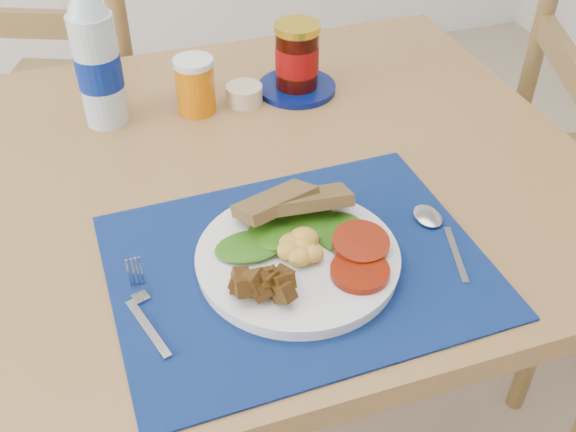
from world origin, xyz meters
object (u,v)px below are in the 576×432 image
object	(u,v)px
breakfast_plate	(295,256)
jam_on_saucer	(297,62)
water_bottle	(97,61)
juice_glass	(195,87)
chair_far	(60,69)

from	to	relation	value
breakfast_plate	jam_on_saucer	size ratio (longest dim) A/B	1.82
breakfast_plate	water_bottle	size ratio (longest dim) A/B	1.03
breakfast_plate	water_bottle	bearing A→B (deg)	103.64
water_bottle	juice_glass	world-z (taller)	water_bottle
water_bottle	jam_on_saucer	xyz separation A→B (m)	(0.34, -0.00, -0.06)
jam_on_saucer	water_bottle	bearing A→B (deg)	179.49
breakfast_plate	water_bottle	distance (m)	0.50
water_bottle	jam_on_saucer	size ratio (longest dim) A/B	1.77
water_bottle	chair_far	bearing A→B (deg)	99.08
jam_on_saucer	breakfast_plate	bearing A→B (deg)	-109.30
juice_glass	jam_on_saucer	world-z (taller)	jam_on_saucer
water_bottle	juice_glass	distance (m)	0.17
chair_far	breakfast_plate	world-z (taller)	chair_far
water_bottle	jam_on_saucer	world-z (taller)	water_bottle
breakfast_plate	jam_on_saucer	world-z (taller)	jam_on_saucer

